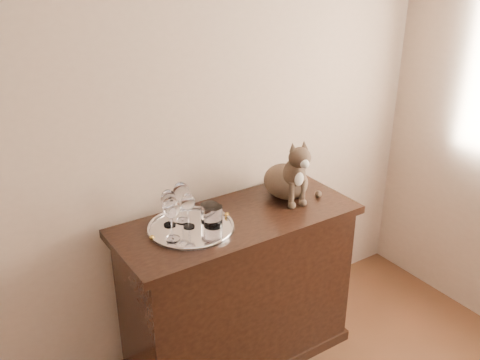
{
  "coord_description": "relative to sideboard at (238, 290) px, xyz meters",
  "views": [
    {
      "loc": [
        -0.63,
        0.04,
        2.07
      ],
      "look_at": [
        0.62,
        1.95,
        1.04
      ],
      "focal_mm": 40.0,
      "sensor_mm": 36.0,
      "label": 1
    }
  ],
  "objects": [
    {
      "name": "wine_glass_d",
      "position": [
        -0.24,
        0.04,
        0.52
      ],
      "size": [
        0.06,
        0.06,
        0.17
      ],
      "primitive_type": null,
      "color": "white",
      "rests_on": "tray"
    },
    {
      "name": "wine_glass_b",
      "position": [
        -0.25,
        0.1,
        0.53
      ],
      "size": [
        0.08,
        0.08,
        0.2
      ],
      "primitive_type": null,
      "color": "silver",
      "rests_on": "tray"
    },
    {
      "name": "wall_back",
      "position": [
        -0.6,
        0.31,
        0.93
      ],
      "size": [
        4.0,
        0.1,
        2.7
      ],
      "primitive_type": "cube",
      "color": "#BEA48F",
      "rests_on": "ground"
    },
    {
      "name": "cat",
      "position": [
        0.33,
        0.06,
        0.59
      ],
      "size": [
        0.38,
        0.37,
        0.34
      ],
      "primitive_type": null,
      "rotation": [
        0.0,
        0.0,
        -0.17
      ],
      "color": "brown",
      "rests_on": "sideboard"
    },
    {
      "name": "sideboard",
      "position": [
        0.0,
        0.0,
        0.0
      ],
      "size": [
        1.2,
        0.5,
        0.85
      ],
      "primitive_type": null,
      "color": "black",
      "rests_on": "ground"
    },
    {
      "name": "tumbler_a",
      "position": [
        -0.15,
        -0.02,
        0.48
      ],
      "size": [
        0.09,
        0.09,
        0.1
      ],
      "primitive_type": "cylinder",
      "color": "white",
      "rests_on": "tray"
    },
    {
      "name": "tumbler_c",
      "position": [
        -0.14,
        0.02,
        0.48
      ],
      "size": [
        0.08,
        0.08,
        0.09
      ],
      "primitive_type": "cylinder",
      "color": "silver",
      "rests_on": "tray"
    },
    {
      "name": "tray",
      "position": [
        -0.24,
        0.02,
        0.43
      ],
      "size": [
        0.4,
        0.4,
        0.01
      ],
      "primitive_type": "cylinder",
      "color": "silver",
      "rests_on": "sideboard"
    },
    {
      "name": "wine_glass_a",
      "position": [
        -0.31,
        0.1,
        0.52
      ],
      "size": [
        0.07,
        0.07,
        0.18
      ],
      "primitive_type": null,
      "color": "white",
      "rests_on": "tray"
    },
    {
      "name": "wine_glass_c",
      "position": [
        -0.36,
        -0.02,
        0.54
      ],
      "size": [
        0.08,
        0.08,
        0.21
      ],
      "primitive_type": null,
      "color": "white",
      "rests_on": "tray"
    }
  ]
}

